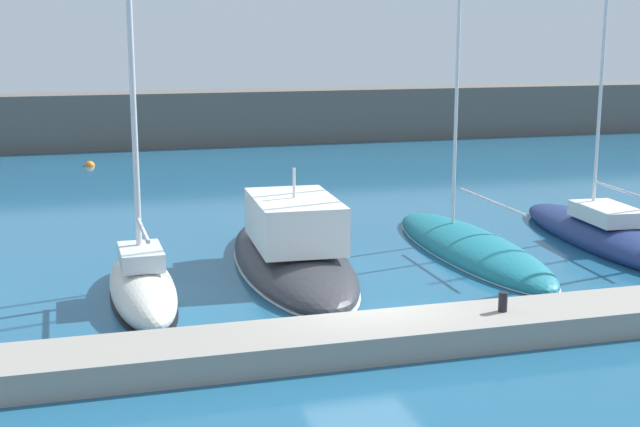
# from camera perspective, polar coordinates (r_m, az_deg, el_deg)

# --- Properties ---
(ground_plane) EXTENTS (121.69, 121.69, 0.00)m
(ground_plane) POSITION_cam_1_polar(r_m,az_deg,el_deg) (20.55, 2.97, -7.17)
(ground_plane) COLOR #1E567A
(dock_pier) EXTENTS (47.29, 1.84, 0.60)m
(dock_pier) POSITION_cam_1_polar(r_m,az_deg,el_deg) (18.97, 4.62, -7.87)
(dock_pier) COLOR gray
(dock_pier) RESTS_ON ground_plane
(breakwater_seawall) EXTENTS (109.52, 3.29, 3.14)m
(breakwater_seawall) POSITION_cam_1_polar(r_m,az_deg,el_deg) (52.76, -9.00, 6.12)
(breakwater_seawall) COLOR #5B5651
(breakwater_seawall) RESTS_ON ground_plane
(sailboat_ivory_fourth) EXTENTS (1.65, 6.16, 10.93)m
(sailboat_ivory_fourth) POSITION_cam_1_polar(r_m,az_deg,el_deg) (22.52, -11.45, -4.51)
(sailboat_ivory_fourth) COLOR silver
(sailboat_ivory_fourth) RESTS_ON ground_plane
(motorboat_charcoal_fifth) EXTENTS (3.56, 10.06, 3.38)m
(motorboat_charcoal_fifth) POSITION_cam_1_polar(r_m,az_deg,el_deg) (25.09, -1.83, -2.48)
(motorboat_charcoal_fifth) COLOR #2D2D33
(motorboat_charcoal_fifth) RESTS_ON ground_plane
(sailboat_teal_sixth) EXTENTS (2.56, 9.82, 17.36)m
(sailboat_teal_sixth) POSITION_cam_1_polar(r_m,az_deg,el_deg) (27.32, 9.69, -2.17)
(sailboat_teal_sixth) COLOR #19707F
(sailboat_teal_sixth) RESTS_ON ground_plane
(sailboat_navy_seventh) EXTENTS (2.99, 9.87, 18.12)m
(sailboat_navy_seventh) POSITION_cam_1_polar(r_m,az_deg,el_deg) (29.43, 17.97, -1.23)
(sailboat_navy_seventh) COLOR navy
(sailboat_navy_seventh) RESTS_ON ground_plane
(mooring_buoy_orange) EXTENTS (0.51, 0.51, 0.51)m
(mooring_buoy_orange) POSITION_cam_1_polar(r_m,az_deg,el_deg) (45.55, -14.69, 3.00)
(mooring_buoy_orange) COLOR orange
(mooring_buoy_orange) RESTS_ON ground_plane
(dock_bollard) EXTENTS (0.20, 0.20, 0.44)m
(dock_bollard) POSITION_cam_1_polar(r_m,az_deg,el_deg) (19.84, 11.77, -5.62)
(dock_bollard) COLOR black
(dock_bollard) RESTS_ON dock_pier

